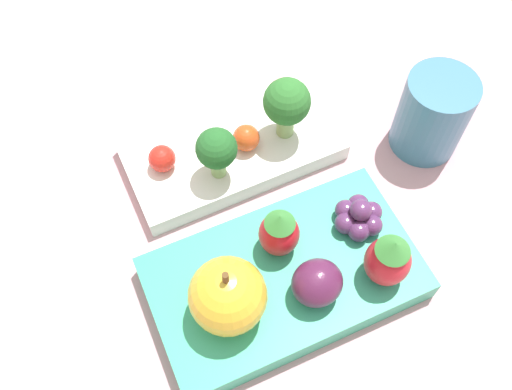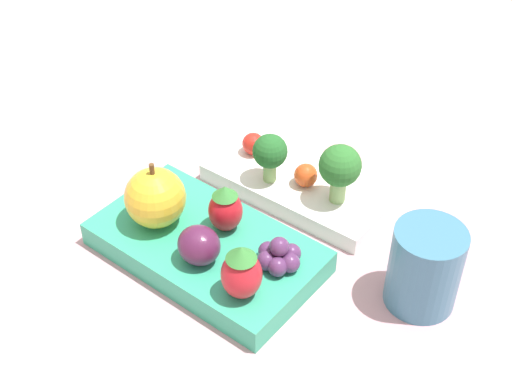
% 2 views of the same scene
% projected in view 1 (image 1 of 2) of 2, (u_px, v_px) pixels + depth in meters
% --- Properties ---
extents(ground_plane, '(4.00, 4.00, 0.00)m').
position_uv_depth(ground_plane, '(252.00, 211.00, 0.49)').
color(ground_plane, '#C6939E').
extents(bento_box_savoury, '(0.19, 0.10, 0.02)m').
position_uv_depth(bento_box_savoury, '(232.00, 149.00, 0.51)').
color(bento_box_savoury, white).
rests_on(bento_box_savoury, ground_plane).
extents(bento_box_fruit, '(0.21, 0.12, 0.02)m').
position_uv_depth(bento_box_fruit, '(284.00, 278.00, 0.44)').
color(bento_box_fruit, '#33A87F').
rests_on(bento_box_fruit, ground_plane).
extents(broccoli_floret_0, '(0.04, 0.04, 0.06)m').
position_uv_depth(broccoli_floret_0, '(287.00, 103.00, 0.47)').
color(broccoli_floret_0, '#93B770').
rests_on(broccoli_floret_0, bento_box_savoury).
extents(broccoli_floret_1, '(0.03, 0.03, 0.05)m').
position_uv_depth(broccoli_floret_1, '(217.00, 150.00, 0.46)').
color(broccoli_floret_1, '#93B770').
rests_on(broccoli_floret_1, bento_box_savoury).
extents(cherry_tomato_0, '(0.02, 0.02, 0.02)m').
position_uv_depth(cherry_tomato_0, '(246.00, 138.00, 0.49)').
color(cherry_tomato_0, '#DB4C1E').
rests_on(cherry_tomato_0, bento_box_savoury).
extents(cherry_tomato_1, '(0.02, 0.02, 0.02)m').
position_uv_depth(cherry_tomato_1, '(162.00, 159.00, 0.48)').
color(cherry_tomato_1, red).
rests_on(cherry_tomato_1, bento_box_savoury).
extents(apple, '(0.06, 0.06, 0.07)m').
position_uv_depth(apple, '(228.00, 296.00, 0.39)').
color(apple, gold).
rests_on(apple, bento_box_fruit).
extents(strawberry_0, '(0.03, 0.03, 0.05)m').
position_uv_depth(strawberry_0, '(388.00, 260.00, 0.41)').
color(strawberry_0, red).
rests_on(strawberry_0, bento_box_fruit).
extents(strawberry_1, '(0.03, 0.03, 0.05)m').
position_uv_depth(strawberry_1, '(277.00, 233.00, 0.43)').
color(strawberry_1, red).
rests_on(strawberry_1, bento_box_fruit).
extents(plum, '(0.04, 0.04, 0.03)m').
position_uv_depth(plum, '(317.00, 283.00, 0.41)').
color(plum, '#511E42').
rests_on(plum, bento_box_fruit).
extents(grape_cluster, '(0.04, 0.04, 0.03)m').
position_uv_depth(grape_cluster, '(359.00, 217.00, 0.45)').
color(grape_cluster, '#562D5B').
rests_on(grape_cluster, bento_box_fruit).
extents(drinking_cup, '(0.06, 0.06, 0.08)m').
position_uv_depth(drinking_cup, '(435.00, 117.00, 0.49)').
color(drinking_cup, teal).
rests_on(drinking_cup, ground_plane).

